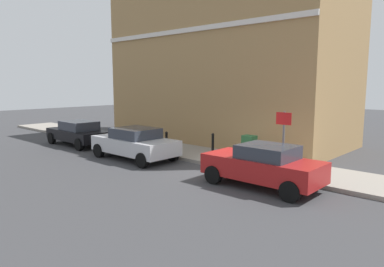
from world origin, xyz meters
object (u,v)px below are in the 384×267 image
Objects in this scene: car_red at (263,165)px; car_silver at (135,143)px; street_sign at (284,134)px; car_black at (78,133)px; bollard_far_kerb at (167,142)px; bollard_near_cabinet at (213,144)px; utility_cabinet at (249,150)px.

car_silver is at bearing 0.61° from car_red.
car_red is 6.63m from car_silver.
car_black is at bearing 96.46° from street_sign.
bollard_far_kerb is at bearing -111.42° from car_silver.
car_black is 8.14m from bollard_near_cabinet.
car_silver is 4.11× the size of bollard_near_cabinet.
bollard_near_cabinet is at bearing -62.74° from bollard_far_kerb.
bollard_near_cabinet is at bearing 87.19° from utility_cabinet.
car_silver reaches higher than bollard_near_cabinet.
bollard_near_cabinet is 1.00× the size of bollard_far_kerb.
car_silver is at bearing 158.66° from bollard_far_kerb.
car_black is 4.06× the size of bollard_near_cabinet.
car_silver is 1.86× the size of street_sign.
bollard_near_cabinet and bollard_far_kerb have the same top height.
bollard_near_cabinet is 2.24m from bollard_far_kerb.
car_silver is 5.25m from car_black.
utility_cabinet is at bearing -166.59° from car_black.
car_red is 1.67m from street_sign.
utility_cabinet reaches higher than bollard_far_kerb.
car_red is at bearing -120.05° from bollard_near_cabinet.
street_sign reaches higher than bollard_far_kerb.
bollard_far_kerb is (1.33, 6.07, -0.04)m from car_red.
car_red reaches higher than utility_cabinet.
car_red is 4.71m from bollard_near_cabinet.
car_silver is 1.01× the size of car_black.
utility_cabinet is 1.11× the size of bollard_near_cabinet.
car_black is 1.83× the size of street_sign.
bollard_near_cabinet is at bearing -136.05° from car_silver.
street_sign reaches higher than car_black.
bollard_far_kerb is at bearing -166.82° from car_black.
utility_cabinet is 2.39m from street_sign.
bollard_near_cabinet is 0.45× the size of street_sign.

